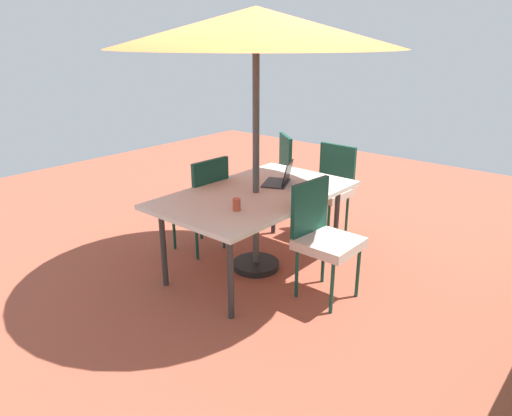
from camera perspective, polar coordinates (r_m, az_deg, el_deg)
name	(u,v)px	position (r m, az deg, el deg)	size (l,w,h in m)	color
ground_plane	(256,268)	(4.49, 0.00, -7.40)	(10.00, 10.00, 0.02)	#9E4C38
dining_table	(256,198)	(4.21, 0.00, 1.28)	(1.83, 1.10, 0.76)	silver
patio_umbrella	(256,30)	(3.99, 0.00, 20.94)	(2.41, 2.41, 2.30)	#4C4C4C
chair_south	(202,199)	(4.67, -6.67, 1.05)	(0.46, 0.47, 0.98)	beige
chair_southwest	(273,171)	(5.63, 2.12, 4.52)	(0.58, 0.58, 0.98)	beige
chair_west	(329,186)	(5.13, 8.87, 2.71)	(0.47, 0.46, 0.98)	beige
chair_north	(323,234)	(3.86, 8.22, -3.20)	(0.47, 0.48, 0.98)	beige
laptop	(280,179)	(4.42, 2.98, 3.51)	(0.39, 0.36, 0.21)	#2D2D33
cup	(237,205)	(3.74, -2.39, 0.41)	(0.07, 0.07, 0.10)	#CC4C33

